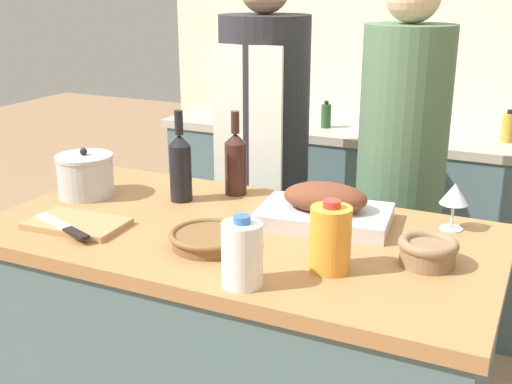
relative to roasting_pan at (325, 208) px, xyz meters
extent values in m
cube|color=#4C666B|center=(-0.20, -0.15, -0.53)|extent=(1.41, 0.75, 0.88)
cube|color=#A37042|center=(-0.20, -0.15, -0.07)|extent=(1.46, 0.77, 0.04)
cube|color=#4C666B|center=(-0.20, 1.36, -0.53)|extent=(2.08, 0.58, 0.88)
cube|color=#ADA393|center=(-0.20, 1.36, -0.07)|extent=(2.14, 0.60, 0.04)
cube|color=beige|center=(-0.20, 1.71, 0.30)|extent=(2.64, 0.10, 2.55)
cube|color=#BCBCC1|center=(0.00, 0.00, -0.03)|extent=(0.41, 0.29, 0.04)
ellipsoid|color=brown|center=(0.00, 0.00, 0.03)|extent=(0.26, 0.18, 0.09)
cylinder|color=brown|center=(-0.22, -0.29, -0.03)|extent=(0.20, 0.20, 0.04)
torus|color=brown|center=(-0.22, -0.29, -0.01)|extent=(0.22, 0.22, 0.02)
cube|color=#AD7F51|center=(-0.64, -0.33, -0.04)|extent=(0.29, 0.18, 0.02)
cylinder|color=#B7B7BC|center=(-0.80, -0.09, 0.02)|extent=(0.18, 0.18, 0.13)
cylinder|color=#B7B7BC|center=(-0.80, -0.09, 0.08)|extent=(0.19, 0.19, 0.01)
sphere|color=black|center=(-0.80, -0.09, 0.10)|extent=(0.02, 0.02, 0.02)
cylinder|color=#846647|center=(0.33, -0.16, -0.02)|extent=(0.14, 0.14, 0.06)
torus|color=#846647|center=(0.33, -0.16, 0.01)|extent=(0.15, 0.15, 0.03)
cylinder|color=orange|center=(0.12, -0.30, 0.03)|extent=(0.10, 0.10, 0.16)
cylinder|color=red|center=(0.12, -0.30, 0.12)|extent=(0.04, 0.04, 0.02)
cylinder|color=white|center=(-0.04, -0.46, 0.03)|extent=(0.10, 0.10, 0.15)
cylinder|color=#3360B2|center=(-0.04, -0.46, 0.12)|extent=(0.04, 0.04, 0.02)
cylinder|color=#381E19|center=(-0.36, 0.14, 0.04)|extent=(0.07, 0.07, 0.17)
cone|color=#381E19|center=(-0.36, 0.14, 0.14)|extent=(0.07, 0.07, 0.03)
cylinder|color=#381E19|center=(-0.36, 0.14, 0.20)|extent=(0.03, 0.03, 0.07)
cylinder|color=black|center=(-0.49, 0.00, 0.04)|extent=(0.07, 0.07, 0.18)
cone|color=black|center=(-0.49, 0.00, 0.15)|extent=(0.07, 0.07, 0.04)
cylinder|color=black|center=(-0.49, 0.00, 0.21)|extent=(0.03, 0.03, 0.08)
cylinder|color=silver|center=(0.34, 0.11, -0.05)|extent=(0.07, 0.07, 0.00)
cylinder|color=silver|center=(0.34, 0.11, -0.01)|extent=(0.01, 0.01, 0.07)
cone|color=silver|center=(0.34, 0.11, 0.06)|extent=(0.08, 0.08, 0.06)
cube|color=#B7B7BC|center=(-0.69, -0.37, -0.03)|extent=(0.16, 0.09, 0.01)
cube|color=black|center=(-0.57, -0.42, -0.03)|extent=(0.10, 0.06, 0.01)
cylinder|color=#B28E2D|center=(0.39, 1.32, 0.01)|extent=(0.06, 0.06, 0.13)
cylinder|color=black|center=(0.39, 1.32, 0.09)|extent=(0.02, 0.02, 0.02)
cylinder|color=#234C28|center=(-0.44, 1.25, 0.01)|extent=(0.05, 0.05, 0.11)
cylinder|color=black|center=(-0.44, 1.25, 0.07)|extent=(0.02, 0.02, 0.02)
cube|color=beige|center=(-0.50, 0.66, -0.57)|extent=(0.30, 0.21, 0.81)
cylinder|color=#28282D|center=(-0.50, 0.66, 0.17)|extent=(0.37, 0.37, 0.67)
cube|color=silver|center=(-0.49, 0.49, -0.02)|extent=(0.29, 0.03, 0.85)
cube|color=beige|center=(0.08, 0.61, -0.57)|extent=(0.31, 0.26, 0.80)
cylinder|color=#4C6B4C|center=(0.08, 0.61, 0.16)|extent=(0.32, 0.32, 0.66)
camera|label=1|loc=(0.58, -1.68, 0.63)|focal=45.00mm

